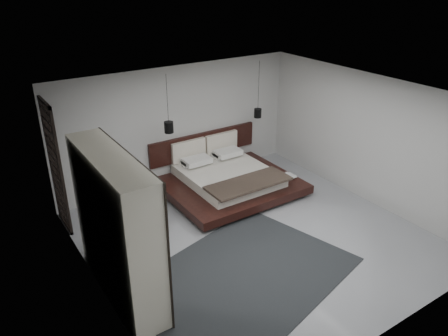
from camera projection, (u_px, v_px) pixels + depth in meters
floor at (254, 236)px, 8.51m from camera, size 6.00×6.00×0.00m
ceiling at (259, 96)px, 7.33m from camera, size 6.00×6.00×0.00m
wall_back at (179, 125)px, 10.19m from camera, size 6.00×0.00×6.00m
wall_front at (397, 254)px, 5.65m from camera, size 6.00×0.00×6.00m
wall_left at (94, 220)px, 6.42m from camera, size 0.00×6.00×6.00m
wall_right at (367, 139)px, 9.42m from camera, size 0.00×6.00×6.00m
lattice_screen at (56, 167)px, 8.34m from camera, size 0.05×0.90×2.60m
bed at (227, 178)px, 10.15m from camera, size 2.92×2.45×1.10m
book_lower at (286, 177)px, 10.24m from camera, size 0.27×0.34×0.03m
book_upper at (286, 177)px, 10.20m from camera, size 0.25×0.32×0.02m
pendant_left at (169, 127)px, 9.33m from camera, size 0.20×0.20×1.27m
pendant_right at (258, 113)px, 10.58m from camera, size 0.18×0.18×1.37m
wardrobe at (117, 227)px, 6.62m from camera, size 0.57×2.43×2.38m
rug at (243, 276)px, 7.40m from camera, size 4.20×3.45×0.02m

